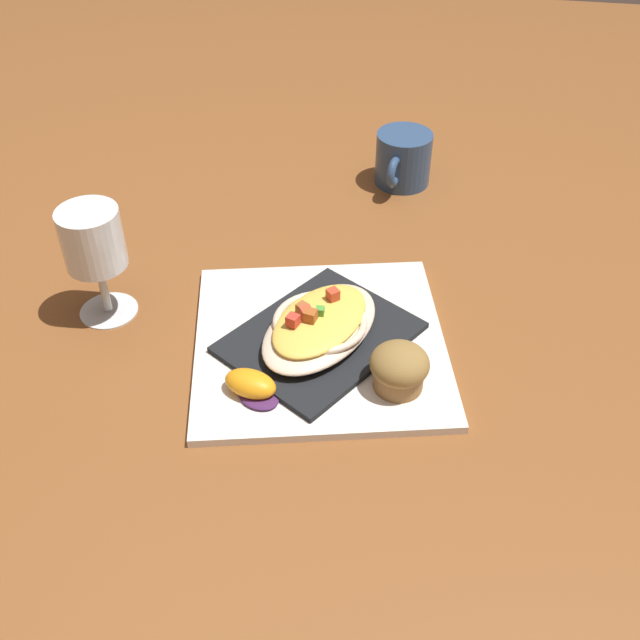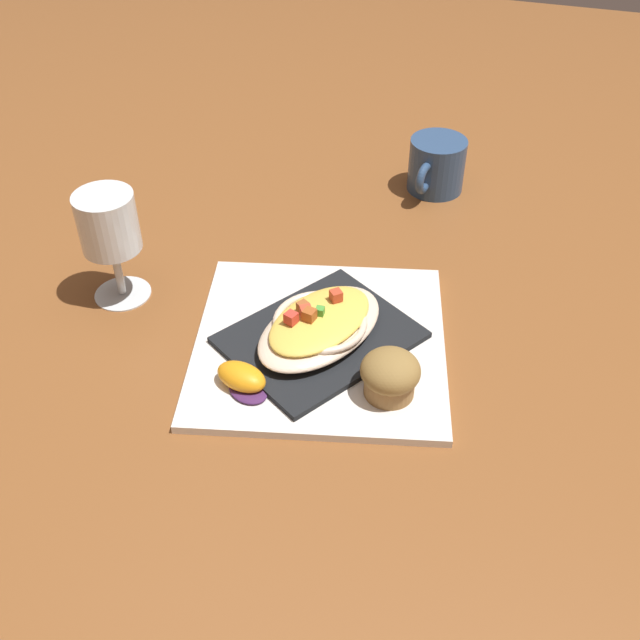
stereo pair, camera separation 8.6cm
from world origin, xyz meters
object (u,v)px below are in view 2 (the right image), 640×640
coffee_mug (436,167)px  stemmed_glass (109,229)px  gratin_dish (320,324)px  muffin (390,375)px  orange_garnish (243,379)px  square_plate (320,343)px

coffee_mug → stemmed_glass: bearing=48.6°
gratin_dish → coffee_mug: size_ratio=1.79×
muffin → coffee_mug: bearing=-85.5°
gratin_dish → orange_garnish: (0.06, 0.10, -0.01)m
stemmed_glass → square_plate: bearing=176.0°
orange_garnish → stemmed_glass: 0.25m
stemmed_glass → coffee_mug: bearing=-131.4°
orange_garnish → square_plate: bearing=-120.5°
gratin_dish → muffin: 0.11m
gratin_dish → coffee_mug: (-0.06, -0.39, 0.00)m
square_plate → stemmed_glass: stemmed_glass is taller
gratin_dish → stemmed_glass: size_ratio=1.40×
stemmed_glass → gratin_dish: bearing=176.0°
coffee_mug → muffin: bearing=94.5°
coffee_mug → stemmed_glass: size_ratio=0.78×
gratin_dish → muffin: bearing=148.5°
gratin_dish → muffin: muffin is taller
orange_garnish → coffee_mug: 0.50m
square_plate → muffin: muffin is taller
square_plate → coffee_mug: size_ratio=2.54×
square_plate → gratin_dish: gratin_dish is taller
orange_garnish → coffee_mug: coffee_mug is taller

